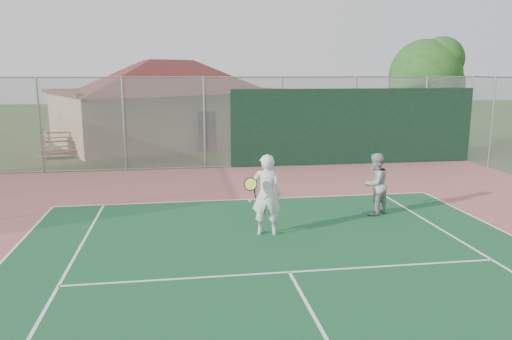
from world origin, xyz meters
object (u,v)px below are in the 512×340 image
at_px(bleachers, 77,143).
at_px(player_grey_back, 375,185).
at_px(player_white_front, 266,195).
at_px(tree, 427,78).
at_px(clubhouse, 169,93).

xyz_separation_m(bleachers, player_grey_back, (9.51, -11.00, 0.25)).
height_order(player_white_front, player_grey_back, player_white_front).
distance_m(tree, player_grey_back, 10.96).
height_order(clubhouse, tree, tree).
relative_size(clubhouse, player_white_front, 7.50).
relative_size(tree, player_white_front, 2.79).
distance_m(bleachers, player_grey_back, 14.55).
relative_size(clubhouse, bleachers, 4.58).
height_order(clubhouse, player_grey_back, clubhouse).
xyz_separation_m(clubhouse, player_white_front, (2.42, -16.03, -1.65)).
relative_size(bleachers, player_grey_back, 1.89).
bearing_deg(player_grey_back, bleachers, -80.78).
height_order(bleachers, tree, tree).
distance_m(clubhouse, player_white_front, 16.29).
height_order(bleachers, player_white_front, player_white_front).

